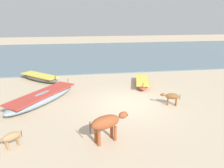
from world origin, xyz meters
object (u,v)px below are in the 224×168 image
fishing_boat_2 (40,77)px  cow_adult_rust (107,123)px  fishing_boat_4 (43,98)px  calf_near_brown (172,97)px  fishing_boat_1 (142,82)px  calf_far_tan (11,137)px

fishing_boat_2 → cow_adult_rust: 9.41m
fishing_boat_4 → calf_near_brown: (6.79, -1.38, 0.17)m
fishing_boat_2 → cow_adult_rust: cow_adult_rust is taller
fishing_boat_1 → calf_near_brown: (0.54, -3.56, 0.25)m
fishing_boat_1 → calf_far_tan: size_ratio=3.83×
fishing_boat_1 → calf_far_tan: same height
fishing_boat_2 → cow_adult_rust: (3.79, -8.60, 0.52)m
fishing_boat_1 → cow_adult_rust: (-3.29, -6.43, 0.54)m
fishing_boat_2 → cow_adult_rust: size_ratio=2.06×
fishing_boat_1 → fishing_boat_2: 7.41m
cow_adult_rust → calf_far_tan: size_ratio=1.92×
calf_near_brown → fishing_boat_4: bearing=8.1°
fishing_boat_4 → calf_near_brown: size_ratio=4.61×
fishing_boat_1 → fishing_boat_4: fishing_boat_4 is taller
fishing_boat_1 → fishing_boat_4: (-6.25, -2.17, 0.08)m
calf_near_brown → cow_adult_rust: bearing=56.5°
calf_far_tan → fishing_boat_4: bearing=-133.0°
fishing_boat_4 → fishing_boat_2: bearing=46.6°
fishing_boat_2 → calf_far_tan: 8.54m
cow_adult_rust → calf_near_brown: cow_adult_rust is taller
cow_adult_rust → calf_far_tan: bearing=156.3°
fishing_boat_2 → calf_far_tan: bearing=-46.0°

